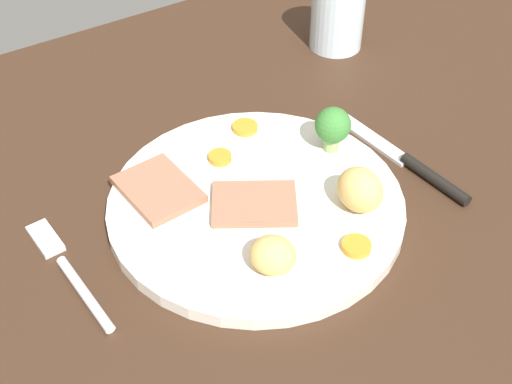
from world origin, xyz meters
TOP-DOWN VIEW (x-y plane):
  - dining_table at (0.00, 0.00)cm, footprint 120.00×84.00cm
  - dinner_plate at (-0.72, -0.01)cm, footprint 28.66×28.66cm
  - meat_slice_main at (-8.07, 6.09)cm, footprint 6.72×8.57cm
  - meat_slice_under at (-1.39, -0.74)cm, footprint 9.84×9.13cm
  - roast_potato_left at (6.86, -6.10)cm, footprint 4.00×4.80cm
  - roast_potato_right at (-4.28, -8.06)cm, footprint 5.39×5.49cm
  - carrot_coin_front at (-0.54, 7.02)cm, footprint 2.37×2.37cm
  - carrot_coin_back at (4.38, 9.94)cm, footprint 2.74×2.74cm
  - carrot_coin_side at (3.23, -10.31)cm, footprint 2.65×2.65cm
  - broccoli_floret at (10.07, 2.23)cm, footprint 3.74×3.74cm
  - fork at (-19.09, 2.43)cm, footprint 2.27×15.31cm
  - knife at (16.34, -3.32)cm, footprint 2.81×18.56cm
  - water_glass at (24.92, 20.34)cm, footprint 6.72×6.72cm

SIDE VIEW (x-z plane):
  - dining_table at x=0.00cm, z-range 0.00..3.60cm
  - fork at x=-19.09cm, z-range 3.54..4.44cm
  - knife at x=16.34cm, z-range 3.45..4.65cm
  - dinner_plate at x=-0.72cm, z-range 3.60..5.00cm
  - carrot_coin_back at x=4.38cm, z-range 5.00..5.59cm
  - carrot_coin_side at x=3.23cm, z-range 5.00..5.67cm
  - carrot_coin_front at x=-0.54cm, z-range 5.00..5.70cm
  - meat_slice_main at x=-8.07cm, z-range 5.00..5.80cm
  - meat_slice_under at x=-1.39cm, z-range 5.00..5.80cm
  - roast_potato_right at x=-4.28cm, z-range 5.00..8.23cm
  - roast_potato_left at x=6.86cm, z-range 5.00..9.28cm
  - broccoli_floret at x=10.07cm, z-range 5.44..10.41cm
  - water_glass at x=24.92cm, z-range 3.60..12.70cm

